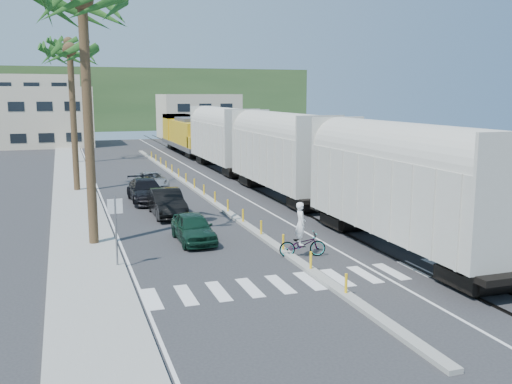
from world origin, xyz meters
The scene contains 16 objects.
ground centered at (0.00, 0.00, 0.00)m, with size 140.00×140.00×0.00m, color #28282B.
sidewalk centered at (-8.50, 25.00, 0.07)m, with size 3.00×90.00×0.15m, color gray.
rails centered at (5.00, 28.00, 0.03)m, with size 1.56×100.00×0.06m.
median centered at (0.00, 19.96, 0.09)m, with size 0.45×60.00×0.85m.
crosswalk centered at (0.00, -2.00, 0.01)m, with size 14.00×2.20×0.01m, color silver.
lane_markings centered at (-2.15, 25.00, 0.00)m, with size 9.42×90.00×0.01m.
freight_train centered at (5.00, 21.04, 2.91)m, with size 3.00×60.94×5.85m.
palm_trees centered at (-8.10, 22.70, 10.81)m, with size 3.50×37.20×13.75m.
street_sign centered at (-7.30, 2.00, 1.97)m, with size 0.60×0.08×3.00m.
buildings centered at (-6.41, 71.66, 4.36)m, with size 38.00×27.00×10.00m.
hillside centered at (0.00, 100.00, 6.00)m, with size 80.00×20.00×12.00m, color #385628.
car_lead centered at (-3.40, 5.21, 0.70)m, with size 1.67×4.12×1.40m, color #103122.
car_second centered at (-3.57, 11.55, 0.79)m, with size 1.69×4.78×1.57m, color black.
car_third centered at (-4.08, 16.33, 0.75)m, with size 2.17×5.22×1.51m, color black.
car_rear centered at (-2.88, 21.75, 0.61)m, with size 2.17×4.48×1.23m, color #A1A3A6.
cyclist centered at (0.55, 1.16, 0.77)m, with size 1.49×2.33×2.44m.
Camera 1 is at (-9.19, -21.12, 7.06)m, focal length 40.00 mm.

